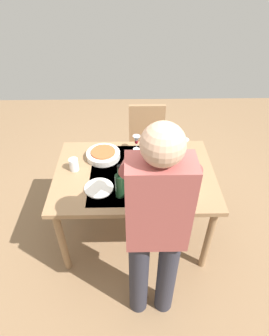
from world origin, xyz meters
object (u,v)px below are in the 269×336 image
wine_bottle (120,185)px  wine_glass_right (136,140)px  dinner_plate_near (99,188)px  dining_table (134,180)px  serving_bowl_pasta (103,154)px  person_server (156,227)px  side_bowl_salad (188,186)px  wine_glass_left (185,144)px  water_cup_near_left (125,171)px  chair_near (147,141)px  water_cup_near_right (74,165)px

wine_bottle → wine_glass_right: size_ratio=1.96×
dinner_plate_near → wine_glass_right: bearing=-120.8°
dining_table → dinner_plate_near: 0.35m
wine_glass_right → serving_bowl_pasta: (0.30, 0.12, -0.07)m
wine_glass_right → person_server: bearing=95.1°
person_server → wine_glass_right: size_ratio=11.19×
side_bowl_salad → wine_glass_left: bearing=-94.6°
water_cup_near_left → side_bowl_salad: size_ratio=0.49×
dinner_plate_near → water_cup_near_left: bearing=-141.5°
dining_table → water_cup_near_left: bearing=18.0°
chair_near → wine_bottle: wine_bottle is taller
dining_table → dinner_plate_near: size_ratio=5.87×
wine_glass_right → serving_bowl_pasta: size_ratio=0.50×
wine_bottle → side_bowl_salad: (-0.53, -0.06, -0.08)m
water_cup_near_left → side_bowl_salad: water_cup_near_left is taller
wine_glass_left → water_cup_near_left: wine_glass_left is taller
serving_bowl_pasta → wine_bottle: bearing=108.4°
serving_bowl_pasta → dinner_plate_near: bearing=88.7°
dinner_plate_near → water_cup_near_right: bearing=-46.6°
wine_glass_right → water_cup_near_left: (0.11, 0.36, -0.06)m
chair_near → wine_bottle: 1.20m
person_server → serving_bowl_pasta: 1.03m
serving_bowl_pasta → side_bowl_salad: size_ratio=1.67×
dining_table → serving_bowl_pasta: (0.28, -0.22, 0.12)m
wine_bottle → side_bowl_salad: bearing=-173.9°
chair_near → wine_bottle: bearing=76.4°
person_server → wine_glass_left: size_ratio=11.19×
person_server → water_cup_near_right: person_server is taller
chair_near → water_cup_near_left: 0.95m
person_server → dinner_plate_near: person_server is taller
water_cup_near_left → wine_glass_right: bearing=-106.4°
wine_glass_left → wine_glass_right: (0.43, -0.06, 0.00)m
dinner_plate_near → serving_bowl_pasta: bearing=-91.3°
water_cup_near_right → dinner_plate_near: 0.33m
chair_near → wine_glass_left: bearing=117.3°
wine_bottle → dining_table: bearing=-113.0°
wine_bottle → person_server: bearing=116.9°
wine_bottle → water_cup_near_left: bearing=-97.7°
chair_near → wine_glass_left: 0.74m
chair_near → wine_glass_right: (0.13, 0.51, 0.35)m
dining_table → wine_glass_right: size_ratio=8.94×
wine_glass_right → chair_near: bearing=-104.3°
dining_table → water_cup_near_right: 0.53m
person_server → side_bowl_salad: person_server is taller
dining_table → water_cup_near_right: size_ratio=12.40×
water_cup_near_right → wine_bottle: bearing=141.2°
chair_near → wine_glass_right: wine_glass_right is taller
side_bowl_salad → serving_bowl_pasta: bearing=-31.8°
serving_bowl_pasta → chair_near: bearing=-124.4°
wine_glass_right → serving_bowl_pasta: wine_glass_right is taller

